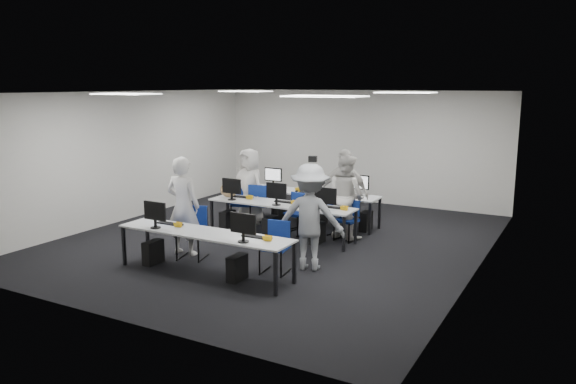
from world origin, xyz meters
The scene contains 23 objects.
room centered at (0.00, 0.00, 1.50)m, with size 9.00×9.02×3.00m.
ceiling_panels centered at (0.00, 0.00, 2.98)m, with size 5.20×4.60×0.02m.
desk_front centered at (0.00, -2.40, 0.68)m, with size 3.20×0.70×0.73m.
desk_mid centered at (0.00, 0.20, 0.68)m, with size 3.20×0.70×0.73m.
desk_back centered at (0.00, 1.60, 0.68)m, with size 3.20×0.70×0.73m.
equipment_front centered at (-0.19, -2.42, 0.36)m, with size 2.51×0.41×1.19m.
equipment_mid centered at (-0.19, 0.18, 0.36)m, with size 2.91×0.41×1.19m.
equipment_back centered at (0.19, 1.62, 0.36)m, with size 2.91×0.41×1.19m.
chair_0 centered at (-0.74, -1.79, 0.30)m, with size 0.58×0.61×0.95m.
chair_1 centered at (1.00, -1.76, 0.28)m, with size 0.49×0.52×0.87m.
chair_2 centered at (-1.28, 0.72, 0.31)m, with size 0.63×0.66×0.98m.
chair_3 centered at (0.14, 0.65, 0.27)m, with size 0.49×0.52×0.86m.
chair_4 centered at (1.28, 0.70, 0.26)m, with size 0.47×0.50×0.81m.
chair_5 centered at (-0.92, 0.92, 0.30)m, with size 0.56×0.60×0.96m.
chair_6 centered at (0.11, 1.03, 0.27)m, with size 0.54×0.57×0.85m.
chair_7 centered at (1.06, 0.96, 0.29)m, with size 0.57×0.60×0.93m.
handbag centered at (-1.33, 0.24, 0.89)m, with size 0.38×0.24×0.31m, color #94704C.
student_0 centered at (-1.03, -1.67, 0.93)m, with size 0.68×0.44×1.86m, color silver.
student_1 centered at (1.16, 0.90, 0.88)m, with size 0.85×0.66×1.75m, color silver.
student_2 centered at (-1.21, 0.89, 0.87)m, with size 0.85×0.55×1.73m, color silver.
student_3 centered at (1.11, 0.91, 0.92)m, with size 1.08×0.45×1.85m, color silver.
photographer centered at (1.43, -1.30, 0.92)m, with size 1.19×0.68×1.84m, color gray.
dslr_camera centered at (1.38, -1.13, 1.90)m, with size 0.14×0.18×0.10m, color black.
Camera 1 is at (5.59, -9.67, 3.17)m, focal length 35.00 mm.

